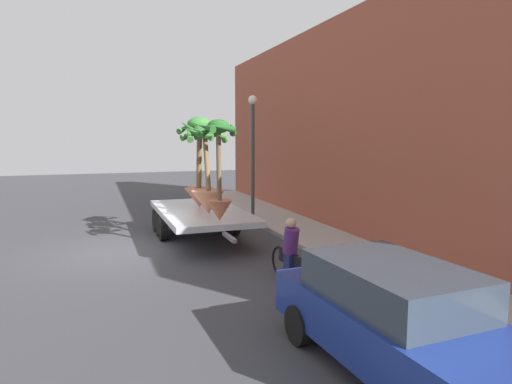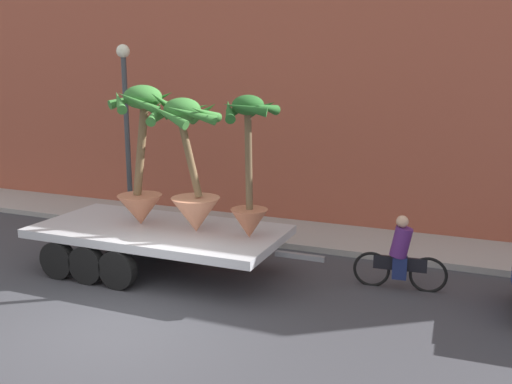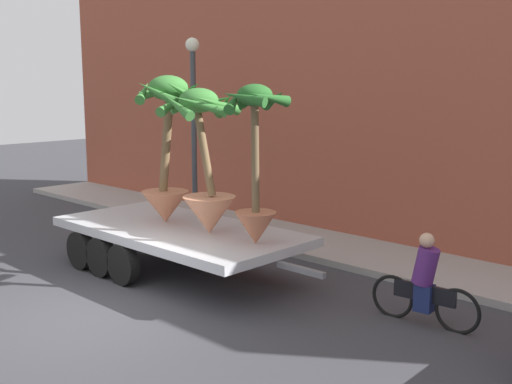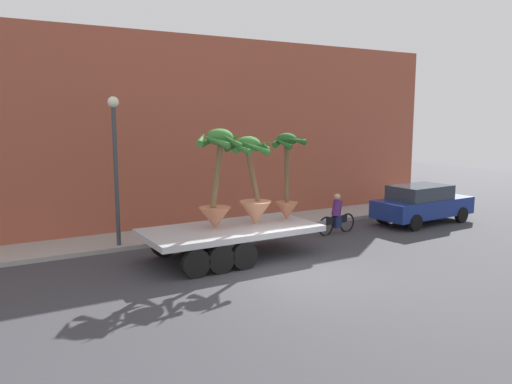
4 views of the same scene
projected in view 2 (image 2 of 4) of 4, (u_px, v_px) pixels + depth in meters
ground_plane at (122, 324)px, 9.48m from camera, size 60.00×60.00×0.00m
sidewalk at (258, 229)px, 14.96m from camera, size 24.00×2.20×0.15m
building_facade at (280, 92)px, 15.72m from camera, size 24.00×1.20×7.42m
flatbed_trailer at (150, 236)px, 11.99m from camera, size 6.39×2.67×0.98m
potted_palm_rear at (190, 172)px, 11.31m from camera, size 1.60×1.58×2.77m
potted_palm_middle at (249, 169)px, 10.81m from camera, size 1.14×1.19×2.85m
potted_palm_front at (141, 160)px, 11.78m from camera, size 1.45×1.56×3.01m
cyclist at (400, 257)px, 10.92m from camera, size 1.84×0.38×1.54m
street_lamp at (126, 111)px, 14.91m from camera, size 0.36×0.36×4.83m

